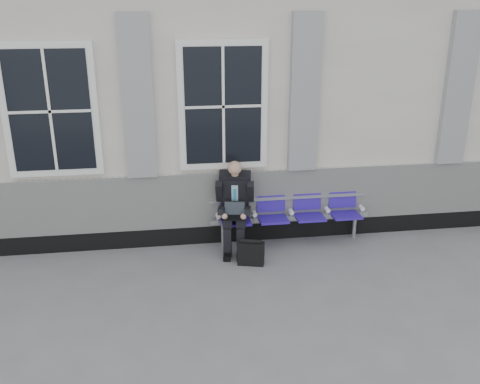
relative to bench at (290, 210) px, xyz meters
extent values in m
plane|color=slate|center=(-1.41, -1.32, -0.55)|extent=(70.00, 70.00, 0.00)
cube|color=silver|center=(-1.41, 2.18, 1.55)|extent=(14.00, 4.00, 4.20)
cube|color=black|center=(-1.41, 0.15, -0.40)|extent=(14.00, 0.10, 0.30)
cube|color=silver|center=(-1.41, 0.14, 0.20)|extent=(14.00, 0.08, 0.90)
cube|color=gray|center=(-2.31, 0.12, 1.85)|extent=(0.45, 0.14, 2.40)
cube|color=gray|center=(0.19, 0.12, 1.85)|extent=(0.45, 0.14, 2.40)
cube|color=gray|center=(2.69, 0.12, 1.85)|extent=(0.45, 0.14, 2.40)
cube|color=white|center=(-3.56, 0.14, 1.70)|extent=(1.35, 0.10, 1.95)
cube|color=black|center=(-3.56, 0.09, 1.70)|extent=(1.15, 0.02, 1.75)
cube|color=white|center=(-1.06, 0.14, 1.70)|extent=(1.35, 0.10, 1.95)
cube|color=black|center=(-1.06, 0.09, 1.70)|extent=(1.15, 0.02, 1.75)
cube|color=#9EA0A3|center=(0.00, -0.02, -0.13)|extent=(2.60, 0.07, 0.07)
cube|color=#9EA0A3|center=(0.00, 0.10, 0.18)|extent=(2.60, 0.05, 0.05)
cylinder|color=#9EA0A3|center=(-1.10, -0.02, -0.36)|extent=(0.06, 0.06, 0.39)
cylinder|color=#9EA0A3|center=(1.10, -0.02, -0.36)|extent=(0.06, 0.06, 0.39)
cube|color=#2A139E|center=(-0.90, -0.10, -0.10)|extent=(0.46, 0.42, 0.07)
cube|color=#2A139E|center=(-0.90, 0.11, 0.16)|extent=(0.46, 0.10, 0.40)
cube|color=#2A139E|center=(-0.30, -0.10, -0.10)|extent=(0.46, 0.42, 0.07)
cube|color=#2A139E|center=(-0.30, 0.11, 0.16)|extent=(0.46, 0.10, 0.40)
cube|color=#2A139E|center=(0.30, -0.10, -0.10)|extent=(0.46, 0.42, 0.07)
cube|color=#2A139E|center=(0.30, 0.11, 0.16)|extent=(0.46, 0.10, 0.40)
cube|color=#2A139E|center=(0.90, -0.10, -0.10)|extent=(0.46, 0.42, 0.07)
cube|color=#2A139E|center=(0.90, 0.11, 0.16)|extent=(0.46, 0.10, 0.40)
cylinder|color=white|center=(-1.18, -0.07, 0.00)|extent=(0.07, 0.12, 0.07)
cylinder|color=white|center=(-0.60, -0.07, 0.00)|extent=(0.07, 0.12, 0.07)
cylinder|color=white|center=(0.00, -0.07, 0.00)|extent=(0.07, 0.12, 0.07)
cylinder|color=white|center=(0.60, -0.07, 0.00)|extent=(0.07, 0.12, 0.07)
cylinder|color=white|center=(1.18, -0.07, 0.00)|extent=(0.07, 0.12, 0.07)
cube|color=black|center=(-1.08, -0.46, -0.51)|extent=(0.16, 0.28, 0.09)
cube|color=black|center=(-0.88, -0.50, -0.51)|extent=(0.16, 0.28, 0.09)
cube|color=black|center=(-1.07, -0.40, -0.31)|extent=(0.14, 0.15, 0.47)
cube|color=black|center=(-0.87, -0.44, -0.31)|extent=(0.14, 0.15, 0.47)
cube|color=black|center=(-1.03, -0.18, -0.01)|extent=(0.22, 0.48, 0.14)
cube|color=black|center=(-0.83, -0.22, -0.01)|extent=(0.22, 0.48, 0.14)
cube|color=black|center=(-0.90, 0.00, 0.32)|extent=(0.48, 0.42, 0.64)
cube|color=#A6C9DA|center=(-0.92, -0.12, 0.35)|extent=(0.12, 0.11, 0.36)
cube|color=#2A9AC5|center=(-0.92, -0.13, 0.32)|extent=(0.06, 0.09, 0.30)
cube|color=black|center=(-0.90, -0.03, 0.63)|extent=(0.52, 0.32, 0.15)
cylinder|color=tan|center=(-0.91, -0.08, 0.70)|extent=(0.11, 0.11, 0.10)
sphere|color=tan|center=(-0.92, -0.14, 0.80)|extent=(0.21, 0.21, 0.21)
cube|color=black|center=(-1.15, -0.06, 0.41)|extent=(0.15, 0.30, 0.38)
cube|color=black|center=(-0.67, -0.15, 0.41)|extent=(0.15, 0.30, 0.38)
cube|color=black|center=(-1.15, -0.25, 0.16)|extent=(0.15, 0.33, 0.14)
cube|color=black|center=(-0.75, -0.32, 0.16)|extent=(0.15, 0.33, 0.14)
sphere|color=tan|center=(-1.11, -0.40, 0.12)|extent=(0.09, 0.09, 0.09)
sphere|color=tan|center=(-0.83, -0.45, 0.12)|extent=(0.09, 0.09, 0.09)
cube|color=black|center=(-0.96, -0.34, 0.07)|extent=(0.37, 0.29, 0.02)
cube|color=black|center=(-0.94, -0.23, 0.18)|extent=(0.35, 0.15, 0.22)
cube|color=black|center=(-0.94, -0.24, 0.18)|extent=(0.31, 0.12, 0.18)
cube|color=black|center=(-0.75, -0.70, -0.37)|extent=(0.42, 0.26, 0.35)
cylinder|color=black|center=(-0.75, -0.70, -0.18)|extent=(0.32, 0.14, 0.06)
camera|label=1|loc=(-1.94, -7.79, 3.29)|focal=40.00mm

